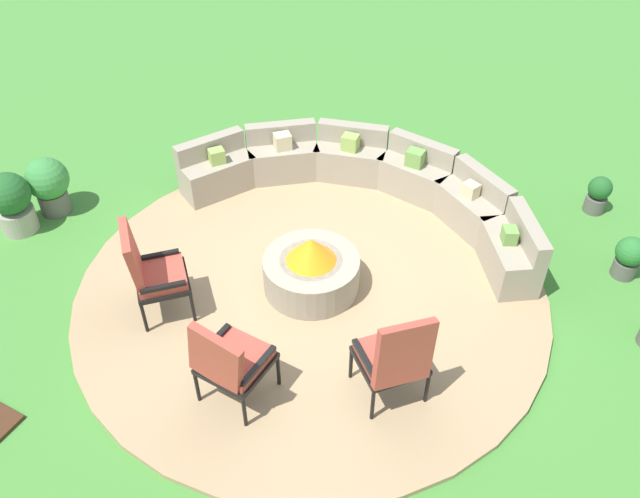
{
  "coord_description": "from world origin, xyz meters",
  "views": [
    {
      "loc": [
        2.48,
        -4.45,
        4.99
      ],
      "look_at": [
        0.0,
        0.2,
        0.45
      ],
      "focal_mm": 36.11,
      "sensor_mm": 36.0,
      "label": 1
    }
  ],
  "objects_px": {
    "curved_stone_bench": "(369,183)",
    "potted_plant_3": "(11,201)",
    "potted_plant_2": "(49,184)",
    "fire_pit": "(311,269)",
    "lounge_chair_front_right": "(229,360)",
    "lounge_chair_back_left": "(396,357)",
    "potted_plant_4": "(629,256)",
    "lounge_chair_front_left": "(151,270)",
    "potted_plant_0": "(598,194)"
  },
  "relations": [
    {
      "from": "potted_plant_4",
      "to": "lounge_chair_front_left",
      "type": "bearing_deg",
      "value": -145.11
    },
    {
      "from": "lounge_chair_front_left",
      "to": "potted_plant_4",
      "type": "distance_m",
      "value": 5.18
    },
    {
      "from": "potted_plant_2",
      "to": "potted_plant_3",
      "type": "bearing_deg",
      "value": -103.18
    },
    {
      "from": "curved_stone_bench",
      "to": "lounge_chair_front_left",
      "type": "height_order",
      "value": "lounge_chair_front_left"
    },
    {
      "from": "potted_plant_3",
      "to": "potted_plant_4",
      "type": "xyz_separation_m",
      "value": [
        6.67,
        2.62,
        -0.14
      ]
    },
    {
      "from": "curved_stone_bench",
      "to": "potted_plant_2",
      "type": "bearing_deg",
      "value": -150.54
    },
    {
      "from": "lounge_chair_front_left",
      "to": "fire_pit",
      "type": "bearing_deg",
      "value": 85.27
    },
    {
      "from": "curved_stone_bench",
      "to": "lounge_chair_back_left",
      "type": "relative_size",
      "value": 4.25
    },
    {
      "from": "lounge_chair_front_left",
      "to": "lounge_chair_back_left",
      "type": "xyz_separation_m",
      "value": [
        2.6,
        0.14,
        -0.02
      ]
    },
    {
      "from": "fire_pit",
      "to": "lounge_chair_front_left",
      "type": "distance_m",
      "value": 1.67
    },
    {
      "from": "lounge_chair_front_right",
      "to": "lounge_chair_back_left",
      "type": "distance_m",
      "value": 1.45
    },
    {
      "from": "curved_stone_bench",
      "to": "potted_plant_4",
      "type": "relative_size",
      "value": 8.93
    },
    {
      "from": "lounge_chair_front_right",
      "to": "fire_pit",
      "type": "bearing_deg",
      "value": 95.61
    },
    {
      "from": "fire_pit",
      "to": "potted_plant_4",
      "type": "distance_m",
      "value": 3.54
    },
    {
      "from": "potted_plant_3",
      "to": "lounge_chair_back_left",
      "type": "bearing_deg",
      "value": -2.2
    },
    {
      "from": "lounge_chair_front_right",
      "to": "potted_plant_4",
      "type": "xyz_separation_m",
      "value": [
        2.91,
        3.52,
        -0.32
      ]
    },
    {
      "from": "curved_stone_bench",
      "to": "potted_plant_3",
      "type": "relative_size",
      "value": 5.82
    },
    {
      "from": "curved_stone_bench",
      "to": "lounge_chair_back_left",
      "type": "xyz_separation_m",
      "value": [
        1.45,
        -2.63,
        0.26
      ]
    },
    {
      "from": "fire_pit",
      "to": "curved_stone_bench",
      "type": "bearing_deg",
      "value": 93.29
    },
    {
      "from": "curved_stone_bench",
      "to": "lounge_chair_front_right",
      "type": "height_order",
      "value": "lounge_chair_front_right"
    },
    {
      "from": "fire_pit",
      "to": "potted_plant_0",
      "type": "xyz_separation_m",
      "value": [
        2.48,
        2.97,
        -0.06
      ]
    },
    {
      "from": "lounge_chair_back_left",
      "to": "potted_plant_2",
      "type": "height_order",
      "value": "lounge_chair_back_left"
    },
    {
      "from": "lounge_chair_back_left",
      "to": "potted_plant_0",
      "type": "relative_size",
      "value": 2.18
    },
    {
      "from": "curved_stone_bench",
      "to": "potted_plant_3",
      "type": "distance_m",
      "value": 4.33
    },
    {
      "from": "lounge_chair_front_left",
      "to": "potted_plant_4",
      "type": "relative_size",
      "value": 2.19
    },
    {
      "from": "curved_stone_bench",
      "to": "potted_plant_0",
      "type": "relative_size",
      "value": 9.27
    },
    {
      "from": "potted_plant_0",
      "to": "lounge_chair_front_left",
      "type": "bearing_deg",
      "value": -132.64
    },
    {
      "from": "lounge_chair_front_left",
      "to": "curved_stone_bench",
      "type": "bearing_deg",
      "value": 112.05
    },
    {
      "from": "potted_plant_2",
      "to": "curved_stone_bench",
      "type": "bearing_deg",
      "value": 29.46
    },
    {
      "from": "fire_pit",
      "to": "lounge_chair_front_right",
      "type": "distance_m",
      "value": 1.66
    },
    {
      "from": "fire_pit",
      "to": "potted_plant_3",
      "type": "distance_m",
      "value": 3.75
    },
    {
      "from": "potted_plant_4",
      "to": "potted_plant_2",
      "type": "bearing_deg",
      "value": -161.91
    },
    {
      "from": "lounge_chair_front_left",
      "to": "potted_plant_0",
      "type": "xyz_separation_m",
      "value": [
        3.72,
        4.04,
        -0.37
      ]
    },
    {
      "from": "lounge_chair_front_right",
      "to": "lounge_chair_back_left",
      "type": "height_order",
      "value": "lounge_chair_back_left"
    },
    {
      "from": "lounge_chair_front_left",
      "to": "potted_plant_0",
      "type": "height_order",
      "value": "lounge_chair_front_left"
    },
    {
      "from": "potted_plant_2",
      "to": "potted_plant_0",
      "type": "bearing_deg",
      "value": 28.12
    },
    {
      "from": "fire_pit",
      "to": "potted_plant_0",
      "type": "relative_size",
      "value": 2.1
    },
    {
      "from": "potted_plant_3",
      "to": "potted_plant_4",
      "type": "distance_m",
      "value": 7.16
    },
    {
      "from": "potted_plant_0",
      "to": "fire_pit",
      "type": "bearing_deg",
      "value": -129.82
    },
    {
      "from": "lounge_chair_front_right",
      "to": "lounge_chair_back_left",
      "type": "bearing_deg",
      "value": 31.86
    },
    {
      "from": "lounge_chair_front_right",
      "to": "lounge_chair_back_left",
      "type": "xyz_separation_m",
      "value": [
        1.27,
        0.71,
        0.02
      ]
    },
    {
      "from": "lounge_chair_front_left",
      "to": "potted_plant_3",
      "type": "relative_size",
      "value": 1.43
    },
    {
      "from": "potted_plant_2",
      "to": "potted_plant_4",
      "type": "xyz_separation_m",
      "value": [
        6.55,
        2.14,
        -0.14
      ]
    },
    {
      "from": "fire_pit",
      "to": "curved_stone_bench",
      "type": "height_order",
      "value": "curved_stone_bench"
    },
    {
      "from": "potted_plant_3",
      "to": "potted_plant_0",
      "type": "bearing_deg",
      "value": 31.08
    },
    {
      "from": "potted_plant_2",
      "to": "lounge_chair_front_left",
      "type": "bearing_deg",
      "value": -19.39
    },
    {
      "from": "lounge_chair_back_left",
      "to": "potted_plant_3",
      "type": "relative_size",
      "value": 1.37
    },
    {
      "from": "potted_plant_4",
      "to": "potted_plant_3",
      "type": "bearing_deg",
      "value": -158.54
    },
    {
      "from": "potted_plant_0",
      "to": "potted_plant_2",
      "type": "bearing_deg",
      "value": -151.88
    },
    {
      "from": "fire_pit",
      "to": "potted_plant_3",
      "type": "relative_size",
      "value": 1.32
    }
  ]
}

